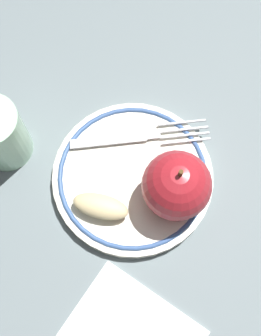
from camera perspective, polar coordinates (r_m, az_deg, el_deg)
ground_plane at (r=0.59m, az=-0.78°, el=-2.53°), size 2.00×2.00×0.00m
plate at (r=0.58m, az=0.00°, el=-0.91°), size 0.20×0.20×0.02m
apple_red_whole at (r=0.53m, az=5.64°, el=-2.14°), size 0.08×0.08×0.09m
apple_slice_front at (r=0.55m, az=-4.02°, el=-4.38°), size 0.06×0.07×0.02m
fork at (r=0.59m, az=0.64°, el=3.74°), size 0.14×0.13×0.00m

